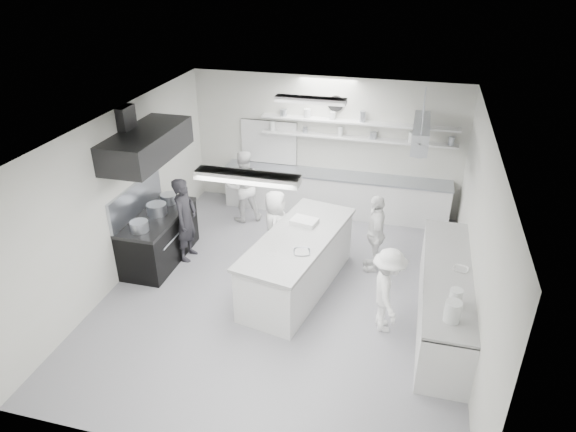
% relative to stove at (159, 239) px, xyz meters
% --- Properties ---
extents(floor, '(6.00, 7.00, 0.02)m').
position_rel_stove_xyz_m(floor, '(2.60, -0.40, -0.46)').
color(floor, gray).
rests_on(floor, ground).
extents(ceiling, '(6.00, 7.00, 0.02)m').
position_rel_stove_xyz_m(ceiling, '(2.60, -0.40, 2.56)').
color(ceiling, white).
rests_on(ceiling, wall_back).
extents(wall_back, '(6.00, 0.04, 3.00)m').
position_rel_stove_xyz_m(wall_back, '(2.60, 3.10, 1.05)').
color(wall_back, beige).
rests_on(wall_back, floor).
extents(wall_front, '(6.00, 0.04, 3.00)m').
position_rel_stove_xyz_m(wall_front, '(2.60, -3.90, 1.05)').
color(wall_front, beige).
rests_on(wall_front, floor).
extents(wall_left, '(0.04, 7.00, 3.00)m').
position_rel_stove_xyz_m(wall_left, '(-0.40, -0.40, 1.05)').
color(wall_left, beige).
rests_on(wall_left, floor).
extents(wall_right, '(0.04, 7.00, 3.00)m').
position_rel_stove_xyz_m(wall_right, '(5.60, -0.40, 1.05)').
color(wall_right, beige).
rests_on(wall_right, floor).
extents(stove, '(0.80, 1.80, 0.90)m').
position_rel_stove_xyz_m(stove, '(0.00, 0.00, 0.00)').
color(stove, black).
rests_on(stove, floor).
extents(exhaust_hood, '(0.85, 2.00, 0.50)m').
position_rel_stove_xyz_m(exhaust_hood, '(0.00, -0.00, 1.90)').
color(exhaust_hood, black).
rests_on(exhaust_hood, wall_left).
extents(back_counter, '(5.00, 0.60, 0.92)m').
position_rel_stove_xyz_m(back_counter, '(2.90, 2.80, 0.01)').
color(back_counter, silver).
rests_on(back_counter, floor).
extents(shelf_lower, '(4.20, 0.26, 0.04)m').
position_rel_stove_xyz_m(shelf_lower, '(3.30, 2.97, 1.30)').
color(shelf_lower, silver).
rests_on(shelf_lower, wall_back).
extents(shelf_upper, '(4.20, 0.26, 0.04)m').
position_rel_stove_xyz_m(shelf_upper, '(3.30, 2.97, 1.65)').
color(shelf_upper, silver).
rests_on(shelf_upper, wall_back).
extents(pass_through_window, '(1.30, 0.04, 1.00)m').
position_rel_stove_xyz_m(pass_through_window, '(1.30, 3.08, 1.00)').
color(pass_through_window, black).
rests_on(pass_through_window, wall_back).
extents(wall_clock, '(0.32, 0.05, 0.32)m').
position_rel_stove_xyz_m(wall_clock, '(2.80, 3.06, 2.00)').
color(wall_clock, white).
rests_on(wall_clock, wall_back).
extents(right_counter, '(0.74, 3.30, 0.94)m').
position_rel_stove_xyz_m(right_counter, '(5.25, -0.60, 0.02)').
color(right_counter, silver).
rests_on(right_counter, floor).
extents(pot_rack, '(0.30, 1.60, 0.40)m').
position_rel_stove_xyz_m(pot_rack, '(4.60, 2.00, 1.85)').
color(pot_rack, '#A4A9B5').
rests_on(pot_rack, ceiling).
extents(light_fixture_front, '(1.30, 0.25, 0.10)m').
position_rel_stove_xyz_m(light_fixture_front, '(2.60, -2.20, 2.49)').
color(light_fixture_front, silver).
rests_on(light_fixture_front, ceiling).
extents(light_fixture_rear, '(1.30, 0.25, 0.10)m').
position_rel_stove_xyz_m(light_fixture_rear, '(2.60, 1.40, 2.49)').
color(light_fixture_rear, silver).
rests_on(light_fixture_rear, ceiling).
extents(prep_island, '(1.52, 2.84, 0.99)m').
position_rel_stove_xyz_m(prep_island, '(2.78, -0.23, 0.05)').
color(prep_island, silver).
rests_on(prep_island, floor).
extents(stove_pot, '(0.37, 0.37, 0.26)m').
position_rel_stove_xyz_m(stove_pot, '(0.00, 0.06, 0.59)').
color(stove_pot, '#A4A9B5').
rests_on(stove_pot, stove).
extents(cook_stove, '(0.40, 0.61, 1.66)m').
position_rel_stove_xyz_m(cook_stove, '(0.49, 0.21, 0.38)').
color(cook_stove, black).
rests_on(cook_stove, floor).
extents(cook_back, '(0.98, 0.92, 1.61)m').
position_rel_stove_xyz_m(cook_back, '(1.03, 1.96, 0.35)').
color(cook_back, white).
rests_on(cook_back, floor).
extents(cook_island_left, '(0.57, 0.78, 1.48)m').
position_rel_stove_xyz_m(cook_island_left, '(2.18, 0.47, 0.29)').
color(cook_island_left, white).
rests_on(cook_island_left, floor).
extents(cook_island_right, '(0.49, 0.93, 1.51)m').
position_rel_stove_xyz_m(cook_island_right, '(4.01, 0.72, 0.30)').
color(cook_island_right, white).
rests_on(cook_island_right, floor).
extents(cook_right, '(0.73, 1.02, 1.43)m').
position_rel_stove_xyz_m(cook_right, '(4.37, -0.97, 0.27)').
color(cook_right, white).
rests_on(cook_right, floor).
extents(bowl_island_a, '(0.34, 0.34, 0.07)m').
position_rel_stove_xyz_m(bowl_island_a, '(2.95, -0.71, 0.58)').
color(bowl_island_a, '#A4A9B5').
rests_on(bowl_island_a, prep_island).
extents(bowl_island_b, '(0.23, 0.23, 0.05)m').
position_rel_stove_xyz_m(bowl_island_b, '(2.52, -0.89, 0.57)').
color(bowl_island_b, silver).
rests_on(bowl_island_b, prep_island).
extents(bowl_right, '(0.28, 0.28, 0.06)m').
position_rel_stove_xyz_m(bowl_right, '(5.42, -0.49, 0.52)').
color(bowl_right, silver).
rests_on(bowl_right, right_counter).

